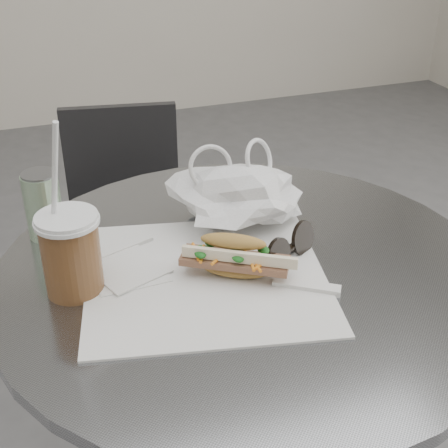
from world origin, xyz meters
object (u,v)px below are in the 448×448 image
object	(u,v)px
chair_far	(130,265)
cafe_table	(244,398)
sunglasses	(289,249)
drink_can	(43,205)
banh_mi	(234,257)
iced_coffee	(71,252)

from	to	relation	value
chair_far	cafe_table	bearing A→B (deg)	104.94
sunglasses	drink_can	xyz separation A→B (m)	(-0.34, 0.21, 0.03)
chair_far	banh_mi	xyz separation A→B (m)	(0.03, -0.71, 0.45)
banh_mi	sunglasses	world-z (taller)	banh_mi
banh_mi	drink_can	bearing A→B (deg)	170.62
cafe_table	chair_far	size ratio (longest dim) A/B	1.04
cafe_table	chair_far	world-z (taller)	cafe_table
cafe_table	iced_coffee	bearing A→B (deg)	174.41
banh_mi	chair_far	bearing A→B (deg)	124.50
chair_far	banh_mi	distance (m)	0.84
sunglasses	iced_coffee	bearing A→B (deg)	142.66
cafe_table	iced_coffee	world-z (taller)	iced_coffee
sunglasses	chair_far	bearing A→B (deg)	68.78
chair_far	iced_coffee	xyz separation A→B (m)	(-0.20, -0.67, 0.47)
iced_coffee	drink_can	size ratio (longest dim) A/B	2.31
chair_far	banh_mi	size ratio (longest dim) A/B	3.64
banh_mi	iced_coffee	xyz separation A→B (m)	(-0.22, 0.05, 0.03)
chair_far	sunglasses	xyz separation A→B (m)	(0.12, -0.70, 0.43)
cafe_table	drink_can	distance (m)	0.47
iced_coffee	drink_can	bearing A→B (deg)	97.00
cafe_table	chair_far	xyz separation A→B (m)	(-0.06, 0.69, -0.14)
banh_mi	cafe_table	bearing A→B (deg)	69.88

